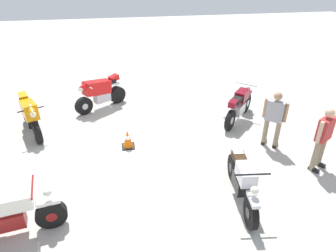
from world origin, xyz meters
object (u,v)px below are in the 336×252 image
at_px(motorcycle_red_sportbike, 100,92).
at_px(motorcycle_cream_vintage, 10,216).
at_px(person_in_red_shirt, 324,135).
at_px(motorcycle_silver_cruiser, 242,180).
at_px(motorcycle_orange_sportbike, 30,115).
at_px(person_in_gray_shirt, 274,117).
at_px(motorcycle_maroon_cruiser, 239,106).
at_px(traffic_cone, 128,139).

xyz_separation_m(motorcycle_red_sportbike, motorcycle_cream_vintage, (1.50, 5.36, -0.11)).
bearing_deg(person_in_red_shirt, motorcycle_silver_cruiser, -102.24).
relative_size(motorcycle_orange_sportbike, person_in_gray_shirt, 1.15).
xyz_separation_m(motorcycle_red_sportbike, motorcycle_silver_cruiser, (-3.10, 5.13, -0.07)).
xyz_separation_m(motorcycle_orange_sportbike, person_in_red_shirt, (-7.37, 2.99, 0.34)).
distance_m(motorcycle_red_sportbike, person_in_red_shirt, 6.94).
xyz_separation_m(motorcycle_cream_vintage, motorcycle_orange_sportbike, (0.48, -3.99, 0.11)).
relative_size(motorcycle_maroon_cruiser, traffic_cone, 3.12).
bearing_deg(motorcycle_maroon_cruiser, person_in_gray_shirt, -127.04).
bearing_deg(person_in_red_shirt, person_in_gray_shirt, -179.57).
height_order(motorcycle_silver_cruiser, motorcycle_orange_sportbike, motorcycle_orange_sportbike).
xyz_separation_m(person_in_gray_shirt, traffic_cone, (3.91, -0.59, -0.66)).
bearing_deg(motorcycle_silver_cruiser, motorcycle_red_sportbike, -142.35).
distance_m(motorcycle_maroon_cruiser, person_in_gray_shirt, 1.67).
bearing_deg(motorcycle_cream_vintage, person_in_red_shirt, -1.68).
relative_size(motorcycle_cream_vintage, motorcycle_silver_cruiser, 0.93).
relative_size(person_in_red_shirt, traffic_cone, 3.12).
distance_m(motorcycle_silver_cruiser, traffic_cone, 3.42).
height_order(motorcycle_orange_sportbike, traffic_cone, motorcycle_orange_sportbike).
height_order(motorcycle_red_sportbike, motorcycle_cream_vintage, motorcycle_red_sportbike).
xyz_separation_m(motorcycle_silver_cruiser, person_in_red_shirt, (-2.29, -0.78, 0.42)).
height_order(motorcycle_red_sportbike, person_in_red_shirt, person_in_red_shirt).
height_order(motorcycle_maroon_cruiser, person_in_gray_shirt, person_in_gray_shirt).
height_order(motorcycle_silver_cruiser, person_in_red_shirt, person_in_red_shirt).
xyz_separation_m(motorcycle_silver_cruiser, motorcycle_maroon_cruiser, (-1.27, -3.50, 0.00)).
xyz_separation_m(person_in_red_shirt, traffic_cone, (4.60, -1.72, -0.68)).
distance_m(person_in_red_shirt, traffic_cone, 4.96).
bearing_deg(motorcycle_silver_cruiser, person_in_gray_shirt, 146.61).
bearing_deg(motorcycle_maroon_cruiser, motorcycle_cream_vintage, 163.61).
bearing_deg(traffic_cone, motorcycle_silver_cruiser, 132.75).
height_order(motorcycle_orange_sportbike, person_in_red_shirt, person_in_red_shirt).
height_order(motorcycle_red_sportbike, motorcycle_silver_cruiser, motorcycle_red_sportbike).
xyz_separation_m(motorcycle_cream_vintage, motorcycle_maroon_cruiser, (-5.86, -3.72, 0.03)).
xyz_separation_m(motorcycle_maroon_cruiser, traffic_cone, (3.58, 1.00, -0.26)).
bearing_deg(motorcycle_red_sportbike, motorcycle_cream_vintage, 39.50).
bearing_deg(motorcycle_cream_vintage, motorcycle_maroon_cruiser, 22.45).
xyz_separation_m(motorcycle_maroon_cruiser, person_in_gray_shirt, (-0.33, 1.59, 0.40)).
bearing_deg(traffic_cone, person_in_gray_shirt, 171.41).
bearing_deg(person_in_gray_shirt, motorcycle_maroon_cruiser, 52.97).
distance_m(motorcycle_cream_vintage, motorcycle_maroon_cruiser, 6.95).
xyz_separation_m(motorcycle_red_sportbike, traffic_cone, (-0.79, 2.63, -0.33)).
bearing_deg(person_in_gray_shirt, motorcycle_cream_vintage, 150.20).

